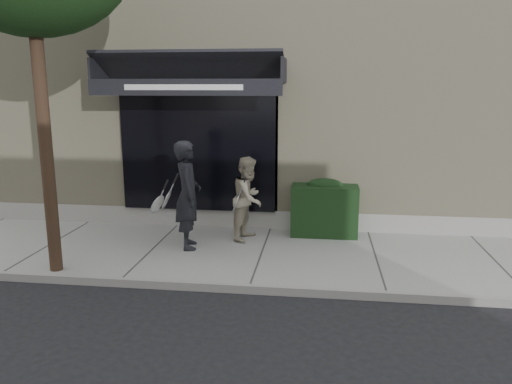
# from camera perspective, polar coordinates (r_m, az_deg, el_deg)

# --- Properties ---
(ground) EXTENTS (80.00, 80.00, 0.00)m
(ground) POSITION_cam_1_polar(r_m,az_deg,el_deg) (9.04, 0.68, -7.58)
(ground) COLOR black
(ground) RESTS_ON ground
(sidewalk) EXTENTS (20.00, 3.00, 0.12)m
(sidewalk) POSITION_cam_1_polar(r_m,az_deg,el_deg) (9.02, 0.68, -7.22)
(sidewalk) COLOR gray
(sidewalk) RESTS_ON ground
(curb) EXTENTS (20.00, 0.10, 0.14)m
(curb) POSITION_cam_1_polar(r_m,az_deg,el_deg) (7.58, -0.73, -10.99)
(curb) COLOR gray
(curb) RESTS_ON ground
(building_facade) EXTENTS (14.30, 8.04, 5.64)m
(building_facade) POSITION_cam_1_polar(r_m,az_deg,el_deg) (13.45, 3.21, 10.77)
(building_facade) COLOR #BEB491
(building_facade) RESTS_ON ground
(hedge) EXTENTS (1.30, 0.70, 1.14)m
(hedge) POSITION_cam_1_polar(r_m,az_deg,el_deg) (9.99, 7.82, -1.83)
(hedge) COLOR black
(hedge) RESTS_ON sidewalk
(pedestrian_front) EXTENTS (0.91, 0.95, 1.97)m
(pedestrian_front) POSITION_cam_1_polar(r_m,az_deg,el_deg) (9.08, -7.82, -0.35)
(pedestrian_front) COLOR black
(pedestrian_front) RESTS_ON sidewalk
(pedestrian_back) EXTENTS (0.78, 0.91, 1.61)m
(pedestrian_back) POSITION_cam_1_polar(r_m,az_deg,el_deg) (9.56, -0.85, -0.72)
(pedestrian_back) COLOR #AFA48C
(pedestrian_back) RESTS_ON sidewalk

